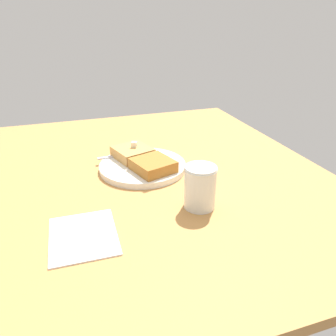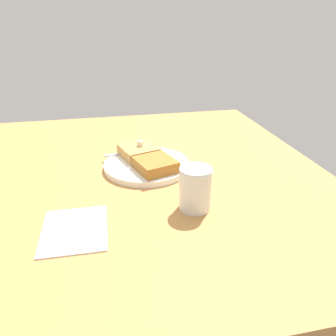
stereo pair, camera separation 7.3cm
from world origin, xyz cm
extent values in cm
cube|color=#BC8245|center=(0.00, 0.00, 1.06)|extent=(99.03, 99.03, 2.12)
cylinder|color=white|center=(-1.71, 5.50, 2.88)|extent=(21.71, 21.71, 1.52)
torus|color=#2E2F37|center=(-1.71, 5.50, 3.24)|extent=(21.71, 21.71, 0.80)
cube|color=tan|center=(-6.30, 4.03, 5.00)|extent=(11.19, 10.96, 2.73)
cube|color=#A86D2C|center=(2.88, 6.97, 5.00)|extent=(11.19, 10.96, 2.73)
cube|color=#F7ECC8|center=(-6.70, 4.63, 7.07)|extent=(1.79, 1.85, 1.42)
cube|color=silver|center=(-8.16, -0.10, 3.82)|extent=(1.27, 10.03, 0.36)
cube|color=silver|center=(-8.39, 6.29, 3.82)|extent=(2.30, 2.88, 0.36)
cube|color=silver|center=(-9.33, 9.26, 3.82)|extent=(0.44, 3.21, 0.36)
cube|color=silver|center=(-8.78, 9.28, 3.82)|extent=(0.44, 3.21, 0.36)
cube|color=silver|center=(-8.23, 9.30, 3.82)|extent=(0.44, 3.21, 0.36)
cube|color=silver|center=(-7.68, 9.32, 3.82)|extent=(0.44, 3.21, 0.36)
cylinder|color=#4C1C0C|center=(19.01, 12.20, 5.81)|extent=(5.84, 5.84, 7.38)
cylinder|color=silver|center=(19.01, 12.20, 6.59)|extent=(6.35, 6.35, 8.95)
torus|color=silver|center=(19.01, 12.20, 10.61)|extent=(6.60, 6.60, 0.50)
cube|color=white|center=(21.89, -11.32, 2.27)|extent=(14.32, 11.86, 0.30)
camera|label=1|loc=(71.46, -11.69, 38.10)|focal=35.00mm
camera|label=2|loc=(73.35, -4.63, 38.10)|focal=35.00mm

